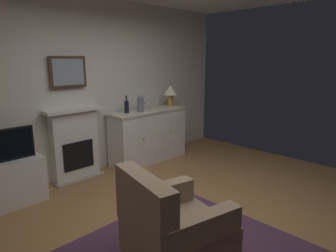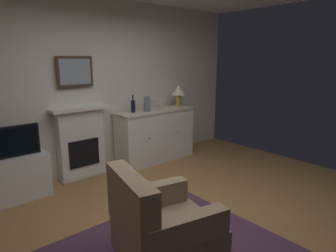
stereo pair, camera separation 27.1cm
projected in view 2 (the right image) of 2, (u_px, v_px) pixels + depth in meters
name	position (u px, v px, depth m)	size (l,w,h in m)	color
ground_plane	(195.00, 224.00, 3.36)	(5.77, 4.48, 0.10)	#9E7042
wall_rear	(97.00, 87.00, 4.67)	(5.77, 0.06, 2.72)	silver
fireplace_unit	(81.00, 142.00, 4.51)	(0.87, 0.30, 1.10)	white
framed_picture	(75.00, 72.00, 4.30)	(0.55, 0.04, 0.45)	#473323
sideboard_cabinet	(156.00, 135.00, 5.25)	(1.48, 0.49, 0.92)	white
table_lamp	(179.00, 92.00, 5.43)	(0.26, 0.26, 0.40)	#B79338
wine_bottle	(133.00, 106.00, 4.88)	(0.08, 0.08, 0.29)	black
wine_glass_left	(152.00, 103.00, 5.07)	(0.07, 0.07, 0.16)	silver
wine_glass_center	(158.00, 103.00, 5.11)	(0.07, 0.07, 0.16)	silver
wine_glass_right	(163.00, 102.00, 5.18)	(0.07, 0.07, 0.16)	silver
vase_decorative	(147.00, 103.00, 4.93)	(0.11, 0.11, 0.28)	slate
tv_cabinet	(17.00, 177.00, 3.83)	(0.75, 0.42, 0.58)	white
tv_set	(13.00, 142.00, 3.70)	(0.62, 0.07, 0.40)	black
armchair	(161.00, 228.00, 2.52)	(0.96, 0.92, 0.92)	#8C7259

